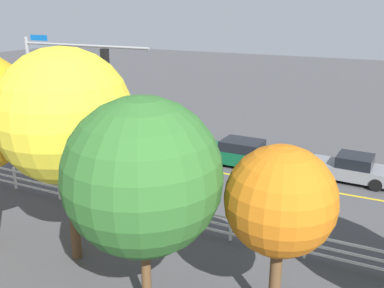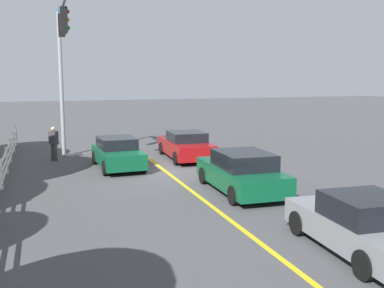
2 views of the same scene
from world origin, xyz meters
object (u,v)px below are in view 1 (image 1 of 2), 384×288
car_0 (239,153)px  tree_3 (65,117)px  pedestrian (48,160)px  car_3 (137,138)px  tree_5 (280,201)px  car_2 (351,168)px  car_1 (121,157)px  tree_1 (143,177)px

car_0 → tree_3: (1.89, 11.84, 4.58)m
car_0 → pedestrian: (8.55, 6.22, 0.21)m
car_3 → tree_5: 17.72m
car_2 → car_3: size_ratio=0.90×
car_3 → car_2: bearing=-177.0°
car_2 → tree_3: (7.98, 12.18, 4.64)m
car_1 → car_2: size_ratio=0.96×
car_0 → pedestrian: 10.57m
pedestrian → tree_5: tree_5 is taller
car_2 → pedestrian: (14.64, 6.56, 0.26)m
tree_3 → tree_5: bearing=178.7°
car_3 → tree_5: tree_5 is taller
car_2 → pedestrian: 16.04m
car_1 → tree_5: 14.40m
car_3 → car_0: bearing=-179.0°
car_0 → car_1: 6.73m
tree_1 → tree_3: bearing=-20.7°
pedestrian → tree_1: tree_1 is taller
car_2 → pedestrian: size_ratio=2.49×
car_2 → tree_3: 15.28m
pedestrian → tree_1: (-10.58, 7.10, 3.47)m
car_1 → tree_3: 10.24m
car_2 → tree_3: tree_3 is taller
car_2 → tree_5: bearing=90.0°
car_0 → car_2: size_ratio=1.10×
car_1 → car_3: (1.33, -3.66, -0.01)m
car_2 → tree_5: tree_5 is taller
car_1 → tree_1: size_ratio=0.61×
pedestrian → tree_3: bearing=-1.9°
car_2 → car_3: (13.14, 0.22, 0.00)m
car_2 → tree_1: bearing=76.2°
car_2 → tree_5: (0.60, 12.34, 3.16)m
tree_5 → car_3: bearing=-44.0°
tree_1 → car_3: bearing=-56.0°
car_3 → pedestrian: size_ratio=2.75×
car_0 → car_2: (-6.09, -0.34, -0.06)m
car_0 → tree_5: size_ratio=0.86×
car_1 → pedestrian: pedestrian is taller
pedestrian → car_1: bearing=81.8°
car_1 → tree_1: 13.02m
car_3 → tree_3: bearing=115.3°
car_2 → tree_1: (4.06, 13.66, 3.73)m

